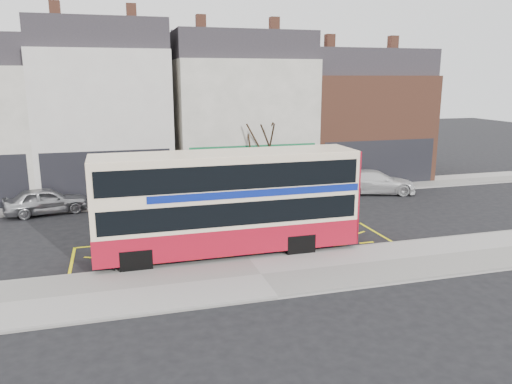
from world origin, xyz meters
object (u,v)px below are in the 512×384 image
object	(u,v)px
street_tree_right	(260,132)
bus_stop_post	(113,229)
double_decker_bus	(228,202)
car_silver	(46,201)
car_grey	(174,200)
car_white	(375,182)

from	to	relation	value
street_tree_right	bus_stop_post	bearing A→B (deg)	-129.22
double_decker_bus	car_silver	distance (m)	12.37
car_silver	car_grey	distance (m)	7.02
car_white	street_tree_right	world-z (taller)	street_tree_right
bus_stop_post	car_white	distance (m)	19.00
car_grey	street_tree_right	xyz separation A→B (m)	(5.77, 2.43, 3.38)
car_silver	street_tree_right	distance (m)	13.12
car_silver	car_white	bearing A→B (deg)	-103.96
double_decker_bus	street_tree_right	size ratio (longest dim) A/B	1.86
car_white	street_tree_right	distance (m)	8.17
car_silver	car_white	distance (m)	19.98
car_grey	bus_stop_post	bearing A→B (deg)	146.26
car_white	double_decker_bus	bearing A→B (deg)	142.94
car_grey	street_tree_right	world-z (taller)	street_tree_right
bus_stop_post	car_grey	world-z (taller)	bus_stop_post
car_white	street_tree_right	size ratio (longest dim) A/B	0.88
street_tree_right	car_grey	bearing A→B (deg)	-157.13
bus_stop_post	car_grey	distance (m)	9.36
car_grey	double_decker_bus	bearing A→B (deg)	177.23
car_silver	double_decker_bus	bearing A→B (deg)	-150.17
street_tree_right	double_decker_bus	bearing A→B (deg)	-113.45
bus_stop_post	car_grey	bearing A→B (deg)	61.39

